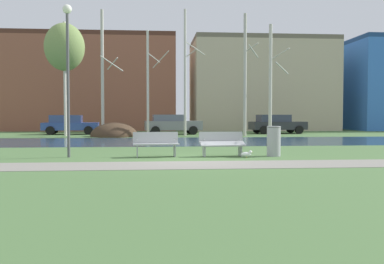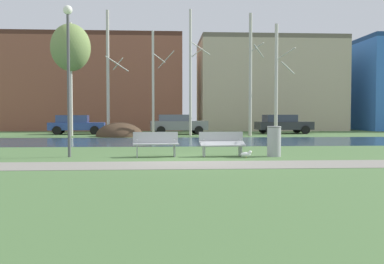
{
  "view_description": "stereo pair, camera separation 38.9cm",
  "coord_description": "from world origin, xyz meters",
  "px_view_note": "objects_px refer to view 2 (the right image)",
  "views": [
    {
      "loc": [
        -1.21,
        -14.52,
        1.5
      ],
      "look_at": [
        0.11,
        0.93,
        0.86
      ],
      "focal_mm": 40.48,
      "sensor_mm": 36.0,
      "label": 1
    },
    {
      "loc": [
        -0.83,
        -14.55,
        1.5
      ],
      "look_at": [
        0.11,
        0.93,
        0.86
      ],
      "focal_mm": 40.48,
      "sensor_mm": 36.0,
      "label": 2
    }
  ],
  "objects_px": {
    "bench_left": "(156,143)",
    "parked_hatch_third_dark": "(283,124)",
    "streetlamp": "(68,56)",
    "parked_sedan_second_grey": "(178,124)",
    "trash_bin": "(274,141)",
    "parked_van_nearest_blue": "(76,124)",
    "bench_right": "(222,143)",
    "seagull": "(246,154)"
  },
  "relations": [
    {
      "from": "bench_left",
      "to": "parked_hatch_third_dark",
      "type": "bearing_deg",
      "value": 61.97
    },
    {
      "from": "streetlamp",
      "to": "parked_hatch_third_dark",
      "type": "distance_m",
      "value": 21.58
    },
    {
      "from": "parked_sedan_second_grey",
      "to": "bench_left",
      "type": "bearing_deg",
      "value": -94.11
    },
    {
      "from": "trash_bin",
      "to": "parked_sedan_second_grey",
      "type": "height_order",
      "value": "parked_sedan_second_grey"
    },
    {
      "from": "streetlamp",
      "to": "parked_van_nearest_blue",
      "type": "height_order",
      "value": "streetlamp"
    },
    {
      "from": "trash_bin",
      "to": "streetlamp",
      "type": "bearing_deg",
      "value": 178.26
    },
    {
      "from": "streetlamp",
      "to": "parked_van_nearest_blue",
      "type": "xyz_separation_m",
      "value": [
        -3.37,
        17.57,
        -2.77
      ]
    },
    {
      "from": "bench_left",
      "to": "bench_right",
      "type": "relative_size",
      "value": 1.0
    },
    {
      "from": "seagull",
      "to": "trash_bin",
      "type": "bearing_deg",
      "value": 24.39
    },
    {
      "from": "bench_right",
      "to": "streetlamp",
      "type": "distance_m",
      "value": 6.18
    },
    {
      "from": "seagull",
      "to": "parked_hatch_third_dark",
      "type": "distance_m",
      "value": 19.23
    },
    {
      "from": "bench_right",
      "to": "parked_hatch_third_dark",
      "type": "relative_size",
      "value": 0.38
    },
    {
      "from": "trash_bin",
      "to": "seagull",
      "type": "bearing_deg",
      "value": -155.61
    },
    {
      "from": "bench_right",
      "to": "streetlamp",
      "type": "bearing_deg",
      "value": 179.03
    },
    {
      "from": "parked_van_nearest_blue",
      "to": "parked_sedan_second_grey",
      "type": "xyz_separation_m",
      "value": [
        7.63,
        -0.49,
        0.03
      ]
    },
    {
      "from": "bench_left",
      "to": "streetlamp",
      "type": "relative_size",
      "value": 0.31
    },
    {
      "from": "bench_left",
      "to": "seagull",
      "type": "bearing_deg",
      "value": -11.27
    },
    {
      "from": "seagull",
      "to": "bench_right",
      "type": "bearing_deg",
      "value": 140.84
    },
    {
      "from": "bench_right",
      "to": "streetlamp",
      "type": "height_order",
      "value": "streetlamp"
    },
    {
      "from": "bench_left",
      "to": "bench_right",
      "type": "xyz_separation_m",
      "value": [
        2.35,
        0.0,
        0.0
      ]
    },
    {
      "from": "bench_left",
      "to": "parked_hatch_third_dark",
      "type": "xyz_separation_m",
      "value": [
        9.35,
        17.56,
        0.3
      ]
    },
    {
      "from": "streetlamp",
      "to": "parked_van_nearest_blue",
      "type": "bearing_deg",
      "value": 100.86
    },
    {
      "from": "streetlamp",
      "to": "parked_sedan_second_grey",
      "type": "distance_m",
      "value": 17.82
    },
    {
      "from": "seagull",
      "to": "parked_van_nearest_blue",
      "type": "distance_m",
      "value": 20.62
    },
    {
      "from": "trash_bin",
      "to": "parked_van_nearest_blue",
      "type": "xyz_separation_m",
      "value": [
        -10.59,
        17.79,
        0.2
      ]
    },
    {
      "from": "bench_right",
      "to": "seagull",
      "type": "xyz_separation_m",
      "value": [
        0.76,
        -0.62,
        -0.34
      ]
    },
    {
      "from": "bench_left",
      "to": "parked_hatch_third_dark",
      "type": "relative_size",
      "value": 0.38
    },
    {
      "from": "seagull",
      "to": "parked_sedan_second_grey",
      "type": "relative_size",
      "value": 0.1
    },
    {
      "from": "trash_bin",
      "to": "parked_hatch_third_dark",
      "type": "height_order",
      "value": "parked_hatch_third_dark"
    },
    {
      "from": "parked_sedan_second_grey",
      "to": "trash_bin",
      "type": "bearing_deg",
      "value": -80.29
    },
    {
      "from": "streetlamp",
      "to": "parked_van_nearest_blue",
      "type": "relative_size",
      "value": 1.26
    },
    {
      "from": "bench_right",
      "to": "trash_bin",
      "type": "height_order",
      "value": "trash_bin"
    },
    {
      "from": "streetlamp",
      "to": "parked_hatch_third_dark",
      "type": "height_order",
      "value": "streetlamp"
    },
    {
      "from": "streetlamp",
      "to": "parked_sedan_second_grey",
      "type": "xyz_separation_m",
      "value": [
        4.26,
        17.08,
        -2.74
      ]
    },
    {
      "from": "bench_right",
      "to": "parked_sedan_second_grey",
      "type": "relative_size",
      "value": 0.38
    },
    {
      "from": "parked_sedan_second_grey",
      "to": "bench_right",
      "type": "bearing_deg",
      "value": -86.28
    },
    {
      "from": "parked_van_nearest_blue",
      "to": "parked_hatch_third_dark",
      "type": "height_order",
      "value": "parked_hatch_third_dark"
    },
    {
      "from": "seagull",
      "to": "parked_sedan_second_grey",
      "type": "bearing_deg",
      "value": 96.02
    },
    {
      "from": "seagull",
      "to": "streetlamp",
      "type": "xyz_separation_m",
      "value": [
        -6.14,
        0.71,
        3.4
      ]
    },
    {
      "from": "streetlamp",
      "to": "parked_sedan_second_grey",
      "type": "bearing_deg",
      "value": 76.0
    },
    {
      "from": "parked_sedan_second_grey",
      "to": "parked_hatch_third_dark",
      "type": "height_order",
      "value": "parked_sedan_second_grey"
    },
    {
      "from": "parked_sedan_second_grey",
      "to": "parked_hatch_third_dark",
      "type": "bearing_deg",
      "value": 2.72
    }
  ]
}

